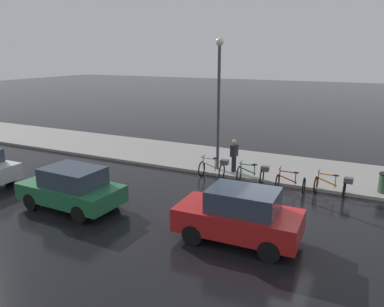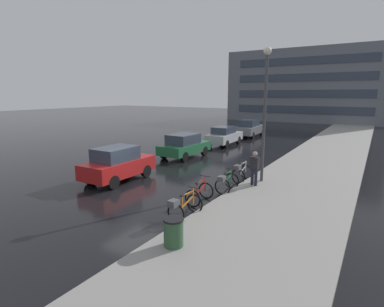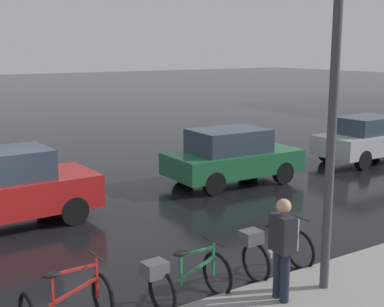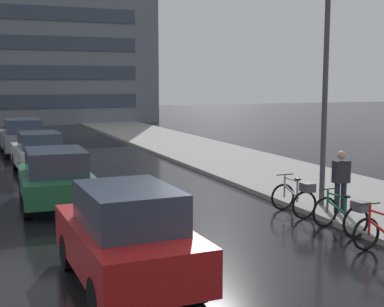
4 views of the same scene
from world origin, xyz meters
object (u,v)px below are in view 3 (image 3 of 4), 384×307
object	(u,v)px
bicycle_third	(183,278)
car_green	(232,156)
car_silver	(368,139)
streetlamp	(336,49)
car_red	(7,188)
bicycle_farthest	(272,250)
pedestrian	(282,247)
bicycle_second	(67,304)

from	to	relation	value
bicycle_third	car_green	xyz separation A→B (m)	(-5.64, 5.23, 0.33)
car_silver	streetlamp	xyz separation A→B (m)	(6.35, -8.93, 3.07)
car_green	car_silver	xyz separation A→B (m)	(0.17, 5.80, -0.02)
bicycle_third	car_red	bearing A→B (deg)	-167.60
car_silver	streetlamp	world-z (taller)	streetlamp
bicycle_third	bicycle_farthest	xyz separation A→B (m)	(-0.07, 1.85, 0.02)
bicycle_farthest	streetlamp	size ratio (longest dim) A/B	0.21
pedestrian	streetlamp	xyz separation A→B (m)	(0.06, 0.87, 2.89)
bicycle_second	streetlamp	world-z (taller)	streetlamp
bicycle_farthest	car_red	bearing A→B (deg)	-150.19
car_green	pedestrian	size ratio (longest dim) A/B	2.29
car_green	bicycle_farthest	bearing A→B (deg)	-31.28
car_green	pedestrian	world-z (taller)	pedestrian
bicycle_farthest	car_silver	xyz separation A→B (m)	(-5.40, 9.18, 0.29)
car_green	car_silver	world-z (taller)	car_green
car_green	pedestrian	distance (m)	7.60
car_silver	bicycle_third	bearing A→B (deg)	-63.63
car_red	streetlamp	xyz separation A→B (m)	(6.22, 3.27, 3.01)
car_red	pedestrian	xyz separation A→B (m)	(6.16, 2.40, 0.11)
bicycle_second	pedestrian	distance (m)	3.20
bicycle_farthest	car_red	world-z (taller)	car_red
pedestrian	bicycle_second	bearing A→B (deg)	-111.60
car_red	pedestrian	size ratio (longest dim) A/B	2.22
car_green	car_silver	bearing A→B (deg)	88.33
bicycle_second	bicycle_third	bearing A→B (deg)	78.82
bicycle_second	car_silver	size ratio (longest dim) A/B	0.29
car_silver	bicycle_second	bearing A→B (deg)	-68.03
pedestrian	bicycle_farthest	bearing A→B (deg)	145.22
bicycle_second	car_red	world-z (taller)	car_red
car_green	streetlamp	bearing A→B (deg)	-25.68
bicycle_farthest	bicycle_second	bearing A→B (deg)	-94.31
bicycle_farthest	car_green	size ratio (longest dim) A/B	0.34
bicycle_third	car_green	size ratio (longest dim) A/B	0.35
bicycle_second	car_red	distance (m)	5.05
bicycle_second	car_silver	xyz separation A→B (m)	(-5.13, 12.72, 0.40)
bicycle_second	bicycle_farthest	size ratio (longest dim) A/B	0.88
car_red	car_silver	bearing A→B (deg)	90.60
bicycle_third	bicycle_second	bearing A→B (deg)	-101.18
bicycle_farthest	car_red	size ratio (longest dim) A/B	0.35
bicycle_second	car_green	size ratio (longest dim) A/B	0.30
bicycle_third	car_red	world-z (taller)	car_red
car_red	car_silver	distance (m)	12.20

